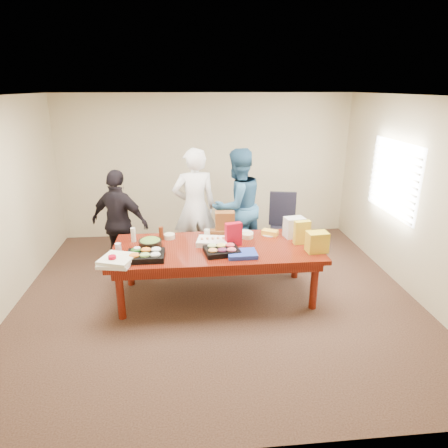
{
  "coord_description": "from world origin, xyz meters",
  "views": [
    {
      "loc": [
        -0.37,
        -4.86,
        2.81
      ],
      "look_at": [
        0.11,
        0.1,
        1.04
      ],
      "focal_mm": 31.2,
      "sensor_mm": 36.0,
      "label": 1
    }
  ],
  "objects": [
    {
      "name": "wall_right",
      "position": [
        2.75,
        0.0,
        1.35
      ],
      "size": [
        0.04,
        5.0,
        2.7
      ],
      "primitive_type": "cube",
      "color": "beige",
      "rests_on": "floor"
    },
    {
      "name": "ceiling",
      "position": [
        0.0,
        0.0,
        2.71
      ],
      "size": [
        5.5,
        5.0,
        0.02
      ],
      "primitive_type": "cube",
      "color": "white",
      "rests_on": "wall_back"
    },
    {
      "name": "dressing_bottle",
      "position": [
        -0.76,
        0.33,
        0.85
      ],
      "size": [
        0.07,
        0.07,
        0.19
      ],
      "primitive_type": "cylinder",
      "rotation": [
        0.0,
        0.0,
        -0.12
      ],
      "color": "#5A230E",
      "rests_on": "conference_table"
    },
    {
      "name": "plate_b",
      "position": [
        0.45,
        0.46,
        0.76
      ],
      "size": [
        0.33,
        0.33,
        0.02
      ],
      "primitive_type": "cylinder",
      "rotation": [
        0.0,
        0.0,
        -0.34
      ],
      "color": "white",
      "rests_on": "conference_table"
    },
    {
      "name": "chip_bag_orange",
      "position": [
        0.28,
        0.13,
        0.88
      ],
      "size": [
        0.17,
        0.09,
        0.25
      ],
      "primitive_type": "cube",
      "rotation": [
        0.0,
        0.0,
        0.09
      ],
      "color": "#D35430",
      "rests_on": "conference_table"
    },
    {
      "name": "dip_bowl_b",
      "position": [
        -0.64,
        0.37,
        0.78
      ],
      "size": [
        0.17,
        0.17,
        0.06
      ],
      "primitive_type": "cylinder",
      "rotation": [
        0.0,
        0.0,
        -0.08
      ],
      "color": "beige",
      "rests_on": "conference_table"
    },
    {
      "name": "grocery_bag_yellow",
      "position": [
        1.3,
        -0.28,
        0.88
      ],
      "size": [
        0.28,
        0.21,
        0.27
      ],
      "primitive_type": "cube",
      "rotation": [
        0.0,
        0.0,
        0.08
      ],
      "color": "gold",
      "rests_on": "conference_table"
    },
    {
      "name": "veggie_tray",
      "position": [
        -0.92,
        -0.29,
        0.79
      ],
      "size": [
        0.47,
        0.37,
        0.07
      ],
      "primitive_type": "cube",
      "rotation": [
        0.0,
        0.0,
        -0.0
      ],
      "color": "black",
      "rests_on": "conference_table"
    },
    {
      "name": "red_cup",
      "position": [
        -1.3,
        -0.46,
        0.81
      ],
      "size": [
        0.12,
        0.12,
        0.13
      ],
      "primitive_type": "cylinder",
      "rotation": [
        0.0,
        0.0,
        0.29
      ],
      "color": "#AF021B",
      "rests_on": "conference_table"
    },
    {
      "name": "wall_front",
      "position": [
        0.0,
        -2.5,
        1.35
      ],
      "size": [
        5.5,
        0.04,
        2.7
      ],
      "primitive_type": "cube",
      "color": "beige",
      "rests_on": "floor"
    },
    {
      "name": "person_right",
      "position": [
        0.44,
        1.19,
        0.95
      ],
      "size": [
        1.15,
        1.07,
        1.9
      ],
      "primitive_type": "imported",
      "rotation": [
        0.0,
        0.0,
        3.64
      ],
      "color": "#2B5981",
      "rests_on": "floor"
    },
    {
      "name": "ranch_bottle",
      "position": [
        -1.14,
        0.3,
        0.85
      ],
      "size": [
        0.07,
        0.07,
        0.2
      ],
      "primitive_type": "cylinder",
      "rotation": [
        0.0,
        0.0,
        0.11
      ],
      "color": "beige",
      "rests_on": "conference_table"
    },
    {
      "name": "sheet_cake",
      "position": [
        -0.04,
        0.1,
        0.79
      ],
      "size": [
        0.47,
        0.39,
        0.07
      ],
      "primitive_type": "cube",
      "rotation": [
        0.0,
        0.0,
        -0.19
      ],
      "color": "white",
      "rests_on": "conference_table"
    },
    {
      "name": "chip_bag_yellow",
      "position": [
        1.18,
        0.0,
        0.91
      ],
      "size": [
        0.23,
        0.11,
        0.33
      ],
      "primitive_type": "cube",
      "rotation": [
        0.0,
        0.0,
        0.12
      ],
      "color": "gold",
      "rests_on": "conference_table"
    },
    {
      "name": "wall_back",
      "position": [
        0.0,
        2.5,
        1.35
      ],
      "size": [
        5.5,
        0.04,
        2.7
      ],
      "primitive_type": "cube",
      "color": "beige",
      "rests_on": "floor"
    },
    {
      "name": "salad_bowl",
      "position": [
        -0.89,
        0.07,
        0.8
      ],
      "size": [
        0.38,
        0.38,
        0.1
      ],
      "primitive_type": "cylinder",
      "rotation": [
        0.0,
        0.0,
        0.24
      ],
      "color": "black",
      "rests_on": "conference_table"
    },
    {
      "name": "fruit_tray",
      "position": [
        0.05,
        -0.22,
        0.78
      ],
      "size": [
        0.49,
        0.41,
        0.07
      ],
      "primitive_type": "cube",
      "rotation": [
        0.0,
        0.0,
        0.16
      ],
      "color": "black",
      "rests_on": "conference_table"
    },
    {
      "name": "conference_table",
      "position": [
        0.0,
        0.0,
        0.38
      ],
      "size": [
        2.8,
        1.2,
        0.75
      ],
      "primitive_type": "cube",
      "color": "#4C1C0F",
      "rests_on": "floor"
    },
    {
      "name": "mayo_jar",
      "position": [
        -0.11,
        0.32,
        0.82
      ],
      "size": [
        0.09,
        0.09,
        0.13
      ],
      "primitive_type": "cylinder",
      "rotation": [
        0.0,
        0.0,
        -0.0
      ],
      "color": "beige",
      "rests_on": "conference_table"
    },
    {
      "name": "window_blinds",
      "position": [
        2.68,
        0.6,
        1.5
      ],
      "size": [
        0.04,
        1.36,
        1.0
      ],
      "primitive_type": "cube",
      "color": "beige",
      "rests_on": "wall_right"
    },
    {
      "name": "floor",
      "position": [
        0.0,
        0.0,
        -0.01
      ],
      "size": [
        5.5,
        5.0,
        0.02
      ],
      "primitive_type": "cube",
      "color": "#47301E",
      "rests_on": "ground"
    },
    {
      "name": "kraft_bag",
      "position": [
        0.15,
        0.4,
        0.93
      ],
      "size": [
        0.28,
        0.17,
        0.36
      ],
      "primitive_type": "cube",
      "rotation": [
        0.0,
        0.0,
        -0.04
      ],
      "color": "brown",
      "rests_on": "conference_table"
    },
    {
      "name": "chip_bag_blue",
      "position": [
        0.3,
        -0.34,
        0.78
      ],
      "size": [
        0.38,
        0.29,
        0.06
      ],
      "primitive_type": "cube",
      "rotation": [
        0.0,
        0.0,
        0.03
      ],
      "color": "#1F36A1",
      "rests_on": "conference_table"
    },
    {
      "name": "banana_bunch",
      "position": [
        0.81,
        0.36,
        0.79
      ],
      "size": [
        0.26,
        0.22,
        0.07
      ],
      "primitive_type": "cube",
      "rotation": [
        0.0,
        0.0,
        -0.52
      ],
      "color": "yellow",
      "rests_on": "conference_table"
    },
    {
      "name": "bread_loaf",
      "position": [
        0.06,
        0.36,
        0.8
      ],
      "size": [
        0.28,
        0.15,
        0.11
      ],
      "primitive_type": "cube",
      "rotation": [
        0.0,
        0.0,
        -0.15
      ],
      "color": "brown",
      "rests_on": "conference_table"
    },
    {
      "name": "dip_bowl_a",
      "position": [
        0.47,
        0.28,
        0.78
      ],
      "size": [
        0.17,
        0.17,
        0.07
      ],
      "primitive_type": "cylinder",
      "rotation": [
        0.0,
        0.0,
        -0.01
      ],
      "color": "beige",
      "rests_on": "conference_table"
    },
    {
      "name": "clear_cup_b",
      "position": [
        -1.3,
        -0.02,
        0.8
      ],
      "size": [
        0.08,
        0.08,
        0.11
      ],
      "primitive_type": "cylinder",
      "rotation": [
        0.0,
        0.0,
        0.03
      ],
      "color": "silver",
      "rests_on": "conference_table"
    },
    {
      "name": "pizza_box_lower",
      "position": [
        -1.26,
        -0.42,
        0.77
      ],
      "size": [
        0.45,
        0.45,
        0.04
      ],
      "primitive_type": "cube",
      "rotation": [
        0.0,
        0.0,
        -0.2
      ],
      "color": "white",
      "rests_on": "conference_table"
    },
    {
      "name": "grocery_bag_white",
      "position": [
        1.14,
        0.26,
        0.9
      ],
      "size": [
        0.3,
        0.24,
        0.29
      ],
      "primitive_type": "cube",
      "rotation": [
        0.0,
        0.0,
        0.17
      ],
      "color": "silver",
      "rests_on": "conference_table"
    },
    {
      "name": "chip_bag_red",
      "position": [
        0.23,
        0.03,
        0.91
      ],
      "size": [
        0.24,
        0.14,
        0.32
      ],
      "primitive_type": "cube",
      "rotation": [
        0.0,
        0.0,
        0.25
      ],
      "color": "#B00C20",
      "rests_on": "conference_table"
    },
    {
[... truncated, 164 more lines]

